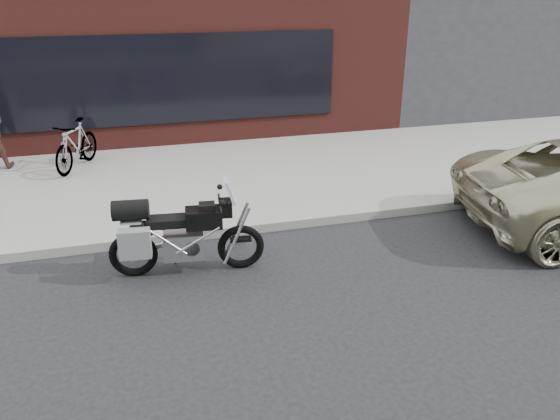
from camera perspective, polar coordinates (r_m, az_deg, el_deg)
name	(u,v)px	position (r m, az deg, el deg)	size (l,w,h in m)	color
ground	(359,403)	(5.69, 8.30, -19.30)	(120.00, 120.00, 0.00)	black
near_sidewalk	(228,171)	(11.57, -5.49, 4.10)	(44.00, 6.00, 0.15)	gray
storefront	(116,35)	(17.85, -16.72, 17.12)	(14.00, 10.07, 4.50)	#55201B
neighbour_building	(470,4)	(21.40, 19.26, 19.69)	(10.00, 10.00, 6.00)	#28282D
motorcycle	(176,235)	(7.58, -10.80, -2.61)	(2.14, 0.69, 1.35)	black
bicycle_rear	(76,145)	(12.07, -20.54, 6.40)	(0.47, 1.67, 1.00)	gray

